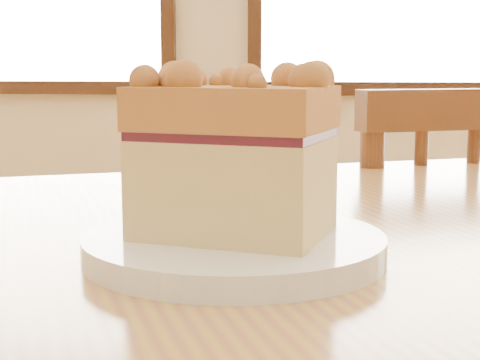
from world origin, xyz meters
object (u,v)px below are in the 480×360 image
object	(u,v)px
cake_slice	(232,149)
plate	(234,247)
cafe_table_main	(334,350)
cafe_chair_main	(414,341)

from	to	relation	value
cake_slice	plate	bearing A→B (deg)	14.49
plate	cake_slice	size ratio (longest dim) A/B	1.44
plate	cafe_table_main	bearing A→B (deg)	49.69
cafe_table_main	cafe_chair_main	size ratio (longest dim) A/B	1.67
cafe_table_main	cake_slice	world-z (taller)	cake_slice
plate	cake_slice	xyz separation A→B (m)	(-0.00, -0.00, 0.07)
cafe_chair_main	plate	distance (m)	0.79
cafe_chair_main	plate	world-z (taller)	cafe_chair_main
cafe_chair_main	cake_slice	distance (m)	0.82
cafe_table_main	cafe_chair_main	xyz separation A→B (m)	(0.13, 0.61, -0.22)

